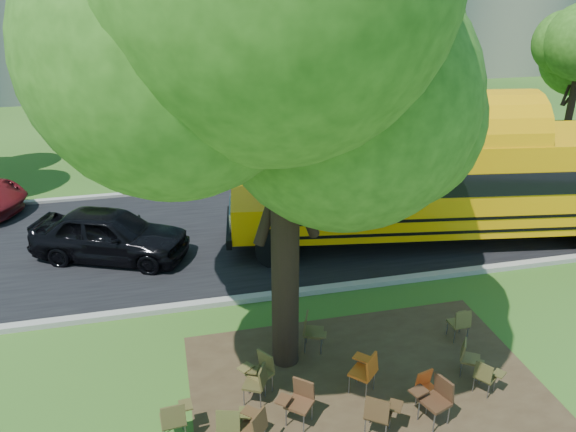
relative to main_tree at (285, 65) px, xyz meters
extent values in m
plane|color=#295119|center=(0.42, -0.47, -6.24)|extent=(160.00, 160.00, 0.00)
cube|color=#382819|center=(1.42, -0.97, -6.22)|extent=(7.00, 4.50, 0.03)
cube|color=black|center=(0.42, 6.53, -6.22)|extent=(80.00, 8.00, 0.04)
cube|color=gray|center=(0.42, 2.53, -6.17)|extent=(80.00, 0.25, 0.14)
cube|color=gray|center=(0.42, 10.63, -6.17)|extent=(80.00, 0.25, 0.14)
cylinder|color=black|center=(-4.58, 15.53, -4.49)|extent=(0.32, 0.32, 3.50)
sphere|color=#255112|center=(-4.58, 15.53, -2.02)|extent=(4.80, 4.80, 4.80)
cylinder|color=black|center=(8.42, 13.53, -4.14)|extent=(0.38, 0.38, 4.20)
sphere|color=#255112|center=(8.42, 13.53, -1.20)|extent=(5.60, 5.60, 5.60)
cylinder|color=black|center=(16.42, 12.53, -4.44)|extent=(0.34, 0.34, 3.60)
cylinder|color=black|center=(0.00, 0.00, -3.65)|extent=(0.56, 0.56, 5.17)
sphere|color=#255112|center=(0.00, 0.00, 0.02)|extent=(7.20, 7.20, 7.20)
cube|color=orange|center=(7.09, 4.60, -4.27)|extent=(12.45, 4.53, 2.71)
cube|color=black|center=(7.42, 4.55, -3.97)|extent=(11.80, 4.47, 0.66)
cube|color=orange|center=(0.38, 5.60, -5.13)|extent=(1.78, 2.62, 1.05)
cube|color=black|center=(7.09, 4.60, -4.96)|extent=(12.47, 4.56, 0.09)
cube|color=black|center=(7.09, 4.60, -5.37)|extent=(12.47, 4.56, 0.09)
cylinder|color=black|center=(0.65, 4.16, -5.68)|extent=(1.14, 0.49, 1.11)
cylinder|color=black|center=(1.05, 6.90, -5.68)|extent=(1.14, 0.49, 1.11)
cylinder|color=black|center=(10.47, 5.50, -5.68)|extent=(1.14, 0.49, 1.11)
cube|color=#49411F|center=(-2.42, -1.71, -5.77)|extent=(0.47, 0.46, 0.05)
cube|color=#49411F|center=(-2.41, -1.90, -5.54)|extent=(0.43, 0.14, 0.42)
cube|color=#49411F|center=(-2.19, -1.55, -5.64)|extent=(0.26, 0.31, 0.03)
cylinder|color=slate|center=(-2.62, -1.55, -6.00)|extent=(0.03, 0.03, 0.47)
cube|color=#46431E|center=(-1.46, -2.03, -5.77)|extent=(0.53, 0.51, 0.05)
cube|color=#46431E|center=(-1.51, -2.21, -5.55)|extent=(0.42, 0.21, 0.41)
cube|color=#46431E|center=(-1.18, -1.96, -5.65)|extent=(0.30, 0.34, 0.03)
cylinder|color=slate|center=(-1.58, -1.82, -6.01)|extent=(0.02, 0.02, 0.46)
cube|color=#482F19|center=(-1.14, -2.28, -5.76)|extent=(0.61, 0.61, 0.05)
cube|color=#482F19|center=(-1.00, -2.40, -5.53)|extent=(0.36, 0.38, 0.42)
cube|color=#482F19|center=(-1.08, -1.99, -5.64)|extent=(0.38, 0.37, 0.03)
cube|color=#492C1A|center=(-0.16, -1.86, -5.77)|extent=(0.60, 0.60, 0.05)
cube|color=#492C1A|center=(-0.04, -1.71, -5.54)|extent=(0.38, 0.34, 0.42)
cube|color=#492C1A|center=(-0.45, -1.81, -5.64)|extent=(0.36, 0.37, 0.03)
cylinder|color=slate|center=(-0.14, -2.11, -6.00)|extent=(0.02, 0.02, 0.47)
cylinder|color=slate|center=(-0.19, -1.61, -6.00)|extent=(0.02, 0.02, 0.47)
cube|color=#3F2A16|center=(1.15, -2.41, -5.75)|extent=(0.62, 0.62, 0.05)
cube|color=#3F2A16|center=(1.04, -2.58, -5.51)|extent=(0.42, 0.33, 0.44)
cube|color=#3F2A16|center=(1.45, -2.44, -5.62)|extent=(0.37, 0.39, 0.03)
cylinder|color=slate|center=(1.11, -2.16, -5.99)|extent=(0.03, 0.03, 0.49)
cube|color=#D34B16|center=(2.33, -2.00, -5.84)|extent=(0.45, 0.44, 0.04)
cube|color=#D34B16|center=(2.29, -1.85, -5.64)|extent=(0.37, 0.17, 0.36)
cube|color=#D34B16|center=(2.16, -2.18, -5.73)|extent=(0.25, 0.29, 0.03)
cylinder|color=slate|center=(2.52, -2.11, -6.04)|extent=(0.02, 0.02, 0.40)
cylinder|color=slate|center=(2.15, -1.90, -6.04)|extent=(0.02, 0.02, 0.40)
cube|color=#3C2415|center=(2.25, -2.40, -5.73)|extent=(0.58, 0.59, 0.06)
cube|color=#3C2415|center=(2.44, -2.33, -5.49)|extent=(0.25, 0.46, 0.45)
cube|color=#3C2415|center=(2.01, -2.20, -5.60)|extent=(0.38, 0.34, 0.03)
cylinder|color=slate|center=(2.14, -2.64, -5.99)|extent=(0.03, 0.03, 0.50)
cylinder|color=slate|center=(2.37, -2.16, -5.99)|extent=(0.03, 0.03, 0.50)
cube|color=#433E1D|center=(3.62, -1.86, -5.84)|extent=(0.50, 0.51, 0.04)
cube|color=#433E1D|center=(3.49, -1.95, -5.64)|extent=(0.27, 0.34, 0.36)
cube|color=#433E1D|center=(3.84, -1.96, -5.73)|extent=(0.32, 0.30, 0.03)
cylinder|color=slate|center=(3.65, -1.65, -6.04)|extent=(0.02, 0.02, 0.40)
cylinder|color=slate|center=(3.58, -2.07, -6.04)|extent=(0.02, 0.02, 0.40)
cube|color=#423A1C|center=(-0.86, -1.10, -5.80)|extent=(0.53, 0.54, 0.05)
cube|color=#423A1C|center=(-0.70, -1.17, -5.58)|extent=(0.26, 0.39, 0.39)
cube|color=#423A1C|center=(-0.88, -0.82, -5.68)|extent=(0.34, 0.31, 0.03)
cylinder|color=slate|center=(-1.08, -1.17, -6.02)|extent=(0.02, 0.02, 0.44)
cylinder|color=slate|center=(-0.64, -1.02, -6.02)|extent=(0.02, 0.02, 0.44)
cube|color=brown|center=(-0.71, -0.86, -5.78)|extent=(0.58, 0.58, 0.05)
cube|color=brown|center=(-0.56, -0.76, -5.56)|extent=(0.31, 0.39, 0.41)
cube|color=brown|center=(-0.97, -0.75, -5.66)|extent=(0.36, 0.35, 0.03)
cylinder|color=slate|center=(-0.76, -1.10, -6.01)|extent=(0.02, 0.02, 0.46)
cylinder|color=slate|center=(-0.67, -0.62, -6.01)|extent=(0.02, 0.02, 0.46)
cube|color=#4D4521|center=(0.69, 0.23, -5.77)|extent=(0.54, 0.55, 0.05)
cube|color=#4D4521|center=(0.52, 0.30, -5.55)|extent=(0.24, 0.42, 0.41)
cube|color=#4D4521|center=(0.74, -0.05, -5.65)|extent=(0.35, 0.31, 0.03)
cylinder|color=slate|center=(0.92, 0.34, -6.00)|extent=(0.02, 0.02, 0.46)
cylinder|color=slate|center=(0.47, 0.13, -6.00)|extent=(0.02, 0.02, 0.46)
cube|color=#CD5815|center=(1.25, -1.31, -5.75)|extent=(0.63, 0.63, 0.05)
cube|color=#CD5815|center=(1.39, -1.45, -5.51)|extent=(0.38, 0.38, 0.43)
cube|color=#CD5815|center=(1.33, -1.02, -5.62)|extent=(0.38, 0.38, 0.03)
cylinder|color=slate|center=(0.99, -1.30, -5.99)|extent=(0.03, 0.03, 0.49)
cylinder|color=slate|center=(1.51, -1.31, -5.99)|extent=(0.03, 0.03, 0.49)
cube|color=brown|center=(3.60, -1.33, -5.82)|extent=(0.52, 0.53, 0.05)
cube|color=brown|center=(3.45, -1.24, -5.61)|extent=(0.27, 0.36, 0.37)
cube|color=brown|center=(3.59, -1.59, -5.71)|extent=(0.33, 0.31, 0.03)
cylinder|color=slate|center=(3.81, -1.28, -6.03)|extent=(0.02, 0.02, 0.42)
cylinder|color=slate|center=(3.38, -1.38, -6.03)|extent=(0.02, 0.02, 0.42)
cube|color=brown|center=(3.97, -0.14, -5.81)|extent=(0.41, 0.39, 0.05)
cube|color=brown|center=(3.98, -0.31, -5.60)|extent=(0.38, 0.10, 0.38)
cube|color=brown|center=(4.20, 0.00, -5.69)|extent=(0.22, 0.27, 0.03)
cylinder|color=slate|center=(3.81, 0.02, -6.02)|extent=(0.02, 0.02, 0.43)
cylinder|color=slate|center=(4.14, -0.29, -6.02)|extent=(0.02, 0.02, 0.43)
imported|color=black|center=(-3.86, 5.73, -5.47)|extent=(4.82, 3.37, 1.52)
camera|label=1|loc=(-2.17, -9.57, 1.50)|focal=35.00mm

